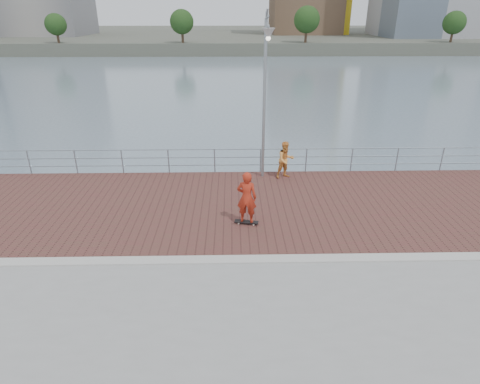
{
  "coord_description": "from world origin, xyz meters",
  "views": [
    {
      "loc": [
        -0.26,
        -9.87,
        6.73
      ],
      "look_at": [
        0.0,
        2.0,
        1.3
      ],
      "focal_mm": 30.0,
      "sensor_mm": 36.0,
      "label": 1
    }
  ],
  "objects_px": {
    "skateboarder": "(247,198)",
    "guardrail": "(238,158)",
    "street_lamp": "(266,70)",
    "bystander": "(286,160)"
  },
  "relations": [
    {
      "from": "skateboarder",
      "to": "guardrail",
      "type": "bearing_deg",
      "value": -76.06
    },
    {
      "from": "street_lamp",
      "to": "bystander",
      "type": "bearing_deg",
      "value": 16.23
    },
    {
      "from": "street_lamp",
      "to": "skateboarder",
      "type": "bearing_deg",
      "value": -102.59
    },
    {
      "from": "guardrail",
      "to": "bystander",
      "type": "xyz_separation_m",
      "value": [
        2.05,
        -0.69,
        0.14
      ]
    },
    {
      "from": "bystander",
      "to": "street_lamp",
      "type": "bearing_deg",
      "value": 175.37
    },
    {
      "from": "skateboarder",
      "to": "street_lamp",
      "type": "bearing_deg",
      "value": -91.35
    },
    {
      "from": "street_lamp",
      "to": "skateboarder",
      "type": "relative_size",
      "value": 3.54
    },
    {
      "from": "guardrail",
      "to": "skateboarder",
      "type": "height_order",
      "value": "skateboarder"
    },
    {
      "from": "guardrail",
      "to": "street_lamp",
      "type": "relative_size",
      "value": 6.05
    },
    {
      "from": "skateboarder",
      "to": "bystander",
      "type": "xyz_separation_m",
      "value": [
        1.83,
        4.14,
        -0.19
      ]
    }
  ]
}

